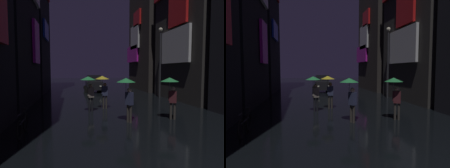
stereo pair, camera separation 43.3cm
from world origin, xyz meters
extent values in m
cube|color=black|center=(-7.50, 12.87, 6.86)|extent=(4.00, 7.74, 13.72)
cube|color=#F226D8|center=(-5.35, 13.95, 4.60)|extent=(0.20, 2.04, 3.19)
cube|color=#264CF9|center=(-5.35, 20.52, 6.73)|extent=(0.20, 3.46, 1.84)
cube|color=white|center=(5.35, 12.26, 4.39)|extent=(0.20, 4.21, 2.68)
cube|color=red|center=(5.35, 11.93, 7.26)|extent=(0.20, 2.60, 2.67)
cube|color=#2D2826|center=(7.50, 21.73, 6.30)|extent=(4.00, 7.46, 12.60)
cube|color=#F226D8|center=(5.35, 23.46, 4.59)|extent=(0.20, 4.26, 2.11)
cube|color=white|center=(5.35, 22.47, 6.67)|extent=(0.20, 3.07, 2.93)
cube|color=red|center=(5.35, 21.61, 8.84)|extent=(0.20, 2.36, 1.81)
cylinder|color=#38332D|center=(2.33, 6.66, 0.42)|extent=(0.12, 0.12, 0.85)
cylinder|color=#38332D|center=(2.17, 6.75, 0.42)|extent=(0.12, 0.12, 0.85)
cube|color=#4C1E23|center=(2.25, 6.71, 1.15)|extent=(0.40, 0.36, 0.60)
sphere|color=beige|center=(2.25, 6.71, 1.56)|extent=(0.22, 0.22, 0.22)
cylinder|color=#4C1E23|center=(2.07, 6.75, 1.20)|extent=(0.09, 0.09, 0.50)
cylinder|color=slate|center=(2.07, 6.75, 1.53)|extent=(0.02, 0.02, 0.77)
cone|color=green|center=(2.07, 6.75, 2.02)|extent=(0.90, 0.90, 0.20)
cylinder|color=black|center=(-1.53, 9.46, 0.42)|extent=(0.12, 0.12, 0.85)
cylinder|color=black|center=(-1.71, 9.41, 0.42)|extent=(0.12, 0.12, 0.85)
cube|color=gray|center=(-1.62, 9.44, 1.15)|extent=(0.39, 0.31, 0.60)
sphere|color=tan|center=(-1.62, 9.44, 1.56)|extent=(0.22, 0.22, 0.22)
cylinder|color=gray|center=(-1.78, 9.33, 1.20)|extent=(0.09, 0.09, 0.50)
cylinder|color=slate|center=(-1.78, 9.33, 1.53)|extent=(0.02, 0.02, 0.77)
cone|color=green|center=(-1.78, 9.33, 2.02)|extent=(0.90, 0.90, 0.20)
cylinder|color=#38332D|center=(-0.55, 10.16, 0.42)|extent=(0.12, 0.12, 0.85)
cylinder|color=#38332D|center=(-0.73, 10.16, 0.42)|extent=(0.12, 0.12, 0.85)
cube|color=#333859|center=(-0.64, 10.16, 1.15)|extent=(0.35, 0.23, 0.60)
sphere|color=#9E7051|center=(-0.64, 10.16, 1.56)|extent=(0.22, 0.22, 0.22)
cylinder|color=#333859|center=(-0.82, 10.10, 1.20)|extent=(0.09, 0.09, 0.50)
cylinder|color=slate|center=(-0.82, 10.10, 1.53)|extent=(0.02, 0.02, 0.77)
cone|color=yellow|center=(-0.82, 10.10, 2.02)|extent=(0.90, 0.90, 0.20)
cylinder|color=#38332D|center=(-0.02, 6.49, 0.42)|extent=(0.12, 0.12, 0.85)
cylinder|color=#38332D|center=(-0.11, 6.65, 0.42)|extent=(0.12, 0.12, 0.85)
cube|color=#333859|center=(-0.07, 6.57, 1.15)|extent=(0.36, 0.40, 0.60)
sphere|color=beige|center=(-0.07, 6.57, 1.56)|extent=(0.22, 0.22, 0.22)
cylinder|color=#333859|center=(-0.20, 6.70, 1.20)|extent=(0.09, 0.09, 0.50)
cylinder|color=slate|center=(-0.20, 6.70, 1.53)|extent=(0.02, 0.02, 0.77)
cone|color=green|center=(-0.20, 6.70, 2.02)|extent=(0.90, 0.90, 0.20)
torus|color=black|center=(-4.59, 5.05, 0.36)|extent=(0.07, 0.72, 0.72)
torus|color=black|center=(-4.61, 6.15, 0.36)|extent=(0.07, 0.72, 0.72)
cylinder|color=black|center=(-4.60, 5.60, 0.54)|extent=(0.07, 1.00, 0.05)
cylinder|color=black|center=(-4.61, 6.15, 0.71)|extent=(0.04, 0.04, 0.40)
cube|color=black|center=(-4.61, 6.15, 0.93)|extent=(0.12, 0.24, 0.06)
cylinder|color=black|center=(-4.59, 5.05, 0.91)|extent=(0.04, 0.45, 0.03)
cube|color=black|center=(-0.22, 20.54, 0.77)|extent=(1.78, 4.13, 0.90)
cube|color=black|center=(-0.22, 20.54, 1.57)|extent=(1.48, 1.87, 0.70)
cylinder|color=black|center=(0.56, 19.19, 0.32)|extent=(0.64, 0.23, 0.64)
cylinder|color=black|center=(-1.05, 19.22, 0.32)|extent=(0.64, 0.23, 0.64)
cylinder|color=black|center=(0.62, 21.85, 0.32)|extent=(0.64, 0.23, 0.64)
cylinder|color=black|center=(-1.00, 21.89, 0.32)|extent=(0.64, 0.23, 0.64)
cube|color=white|center=(0.29, 18.46, 0.77)|extent=(0.20, 0.06, 0.14)
cube|color=white|center=(-0.81, 18.48, 0.77)|extent=(0.20, 0.06, 0.14)
cylinder|color=#2D2D33|center=(5.00, 14.10, 2.92)|extent=(0.14, 0.14, 5.84)
sphere|color=#F9EFCC|center=(5.00, 14.10, 6.02)|extent=(0.36, 0.36, 0.36)
camera|label=1|loc=(-2.75, -2.42, 2.51)|focal=32.00mm
camera|label=2|loc=(-2.33, -2.50, 2.51)|focal=32.00mm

